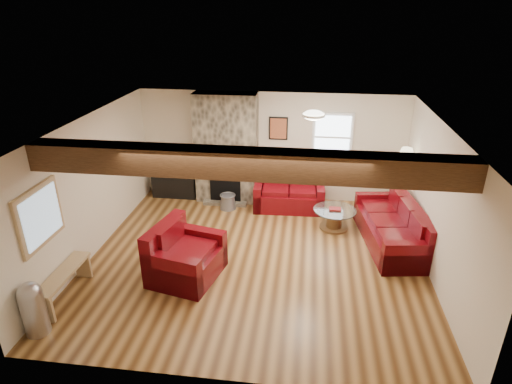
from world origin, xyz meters
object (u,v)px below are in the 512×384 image
Objects in this scene: tv_cabinet at (175,186)px; television at (174,166)px; loveseat at (289,191)px; floor_lamp at (406,159)px; armchair_red at (186,252)px; sofa_three at (391,224)px; coffee_table at (334,219)px.

television is at bearing 0.00° from tv_cabinet.
loveseat is at bearing -6.26° from tv_cabinet.
floor_lamp reaches higher than television.
tv_cabinet is at bearing 0.00° from television.
television reaches higher than loveseat.
loveseat is at bearing -15.36° from armchair_red.
floor_lamp is (0.32, 1.04, 0.96)m from sofa_three.
tv_cabinet is at bearing 33.17° from armchair_red.
floor_lamp reaches higher than loveseat.
coffee_table is at bearing -158.04° from floor_lamp.
coffee_table is (0.98, -0.86, -0.20)m from loveseat.
tv_cabinet is (-2.73, 0.30, -0.15)m from loveseat.
loveseat is 1.50× the size of tv_cabinet.
coffee_table is (-1.04, 0.49, -0.21)m from sofa_three.
television is at bearing -117.35° from sofa_three.
floor_lamp is at bearing 21.96° from coffee_table.
floor_lamp is at bearing -43.61° from armchair_red.
armchair_red is 1.11× the size of tv_cabinet.
sofa_three is at bearing -19.18° from television.
loveseat reaches higher than tv_cabinet.
loveseat is (-2.02, 1.35, -0.01)m from sofa_three.
television is (-2.73, 0.30, 0.34)m from loveseat.
floor_lamp is (1.36, 0.55, 1.17)m from coffee_table.
floor_lamp is (2.34, -0.31, 0.97)m from loveseat.
tv_cabinet reaches higher than coffee_table.
coffee_table is 1.05× the size of television.
floor_lamp reaches higher than sofa_three.
tv_cabinet is at bearing -117.35° from sofa_three.
television is 5.15m from floor_lamp.
armchair_red is 1.33× the size of coffee_table.
sofa_three is at bearing -25.28° from coffee_table.
sofa_three reaches higher than tv_cabinet.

